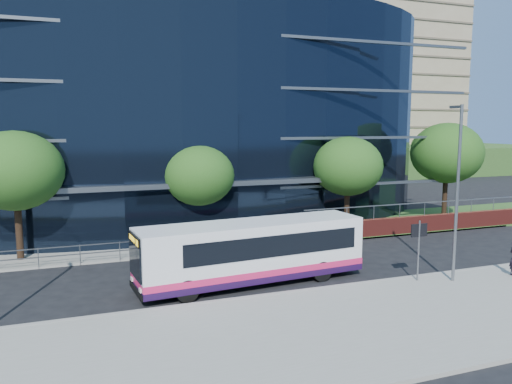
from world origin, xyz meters
name	(u,v)px	position (x,y,z in m)	size (l,w,h in m)	color
ground	(314,284)	(0.00, 0.00, 0.00)	(200.00, 200.00, 0.00)	black
pavement_near	(376,322)	(0.00, -5.00, 0.07)	(80.00, 8.00, 0.15)	gray
kerb	(324,289)	(0.00, -1.00, 0.08)	(80.00, 0.25, 0.16)	gray
yellow_line_outer	(322,289)	(0.00, -0.80, 0.01)	(80.00, 0.08, 0.01)	gold
yellow_line_inner	(320,288)	(0.00, -0.65, 0.01)	(80.00, 0.08, 0.01)	gold
far_forecourt	(147,242)	(-6.00, 11.00, 0.05)	(50.00, 8.00, 0.10)	gray
glass_office	(152,116)	(-4.00, 20.85, 8.00)	(44.00, 23.10, 16.00)	black
guard_railings	(120,247)	(-8.00, 7.00, 0.82)	(24.00, 0.05, 1.10)	slate
apartment_block	(331,103)	(32.00, 57.21, 11.11)	(60.00, 42.00, 30.00)	#2D511E
street_sign	(419,238)	(4.50, -1.59, 2.15)	(0.85, 0.09, 2.80)	slate
tree_far_a	(15,171)	(-13.00, 9.00, 4.86)	(4.95, 4.95, 6.98)	black
tree_far_b	(199,176)	(-3.00, 9.50, 4.21)	(4.29, 4.29, 6.05)	black
tree_far_c	(348,166)	(7.00, 9.00, 4.54)	(4.62, 4.62, 6.51)	black
tree_far_d	(447,153)	(16.00, 10.00, 5.19)	(5.28, 5.28, 7.44)	black
tree_dist_e	(339,145)	(24.00, 40.00, 4.54)	(4.62, 4.62, 6.51)	black
tree_dist_f	(426,146)	(40.00, 42.00, 4.21)	(4.29, 4.29, 6.05)	black
streetlight_east	(457,188)	(6.00, -2.17, 4.44)	(0.15, 0.77, 8.00)	slate
city_bus	(254,251)	(-2.54, 1.05, 1.53)	(10.82, 3.38, 2.88)	silver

